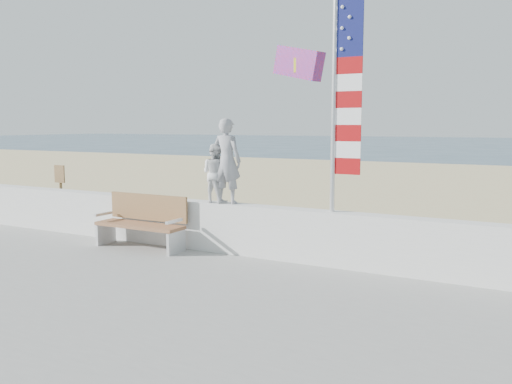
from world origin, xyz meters
TOP-DOWN VIEW (x-y plane):
  - ground at (0.00, 0.00)m, footprint 220.00×220.00m
  - sand at (0.00, 9.00)m, footprint 90.00×40.00m
  - seawall at (0.00, 2.00)m, footprint 30.00×0.35m
  - adult at (-0.51, 2.00)m, footprint 0.57×0.38m
  - child at (-0.76, 2.00)m, footprint 0.56×0.46m
  - bench at (-2.10, 1.55)m, footprint 1.80×0.57m
  - flag at (1.64, 2.00)m, footprint 0.50×0.08m
  - parafoil_kite at (0.25, 3.51)m, footprint 1.13×0.54m
  - sign at (-5.68, 2.81)m, footprint 0.32×0.07m

SIDE VIEW (x-z plane):
  - ground at x=0.00m, z-range 0.00..0.00m
  - sand at x=0.00m, z-range 0.00..0.08m
  - seawall at x=0.00m, z-range 0.18..1.08m
  - bench at x=-2.10m, z-range 0.19..1.19m
  - sign at x=-5.68m, z-range 0.21..1.67m
  - child at x=-0.76m, z-range 1.08..2.15m
  - adult at x=-0.51m, z-range 1.08..2.62m
  - flag at x=1.64m, z-range 1.24..4.74m
  - parafoil_kite at x=0.25m, z-range 3.30..4.05m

